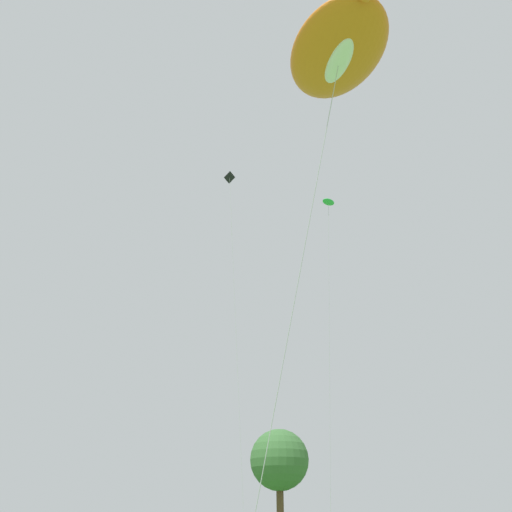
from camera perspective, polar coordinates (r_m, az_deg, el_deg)
name	(u,v)px	position (r m, az deg, el deg)	size (l,w,h in m)	color
big_show_kite	(340,47)	(21.59, 8.67, 20.57)	(4.46, 11.38, 17.90)	orange
small_kite_bird_shape	(328,207)	(38.91, 7.49, 5.05)	(1.17, 1.72, 22.01)	green
small_kite_diamond_red	(231,220)	(33.46, -2.57, 3.77)	(0.92, 1.99, 21.65)	black
tree_shrub_far	(279,460)	(72.76, 2.43, -20.30)	(7.26, 7.26, 12.09)	#513823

